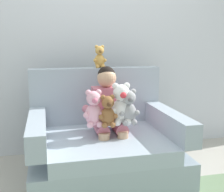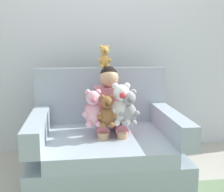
# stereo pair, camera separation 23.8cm
# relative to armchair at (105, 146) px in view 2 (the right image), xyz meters

# --- Properties ---
(ground_plane) EXTENTS (8.00, 8.00, 0.00)m
(ground_plane) POSITION_rel_armchair_xyz_m (0.00, -0.05, -0.29)
(ground_plane) COLOR #ADA89E
(back_wall) EXTENTS (6.00, 0.10, 2.60)m
(back_wall) POSITION_rel_armchair_xyz_m (0.00, 0.75, 1.01)
(back_wall) COLOR silver
(back_wall) RESTS_ON ground
(armchair) EXTENTS (1.27, 1.00, 0.95)m
(armchair) POSITION_rel_armchair_xyz_m (0.00, 0.00, 0.00)
(armchair) COLOR #9EADBC
(armchair) RESTS_ON ground
(seated_child) EXTENTS (0.45, 0.39, 0.82)m
(seated_child) POSITION_rel_armchair_xyz_m (0.05, 0.04, 0.33)
(seated_child) COLOR #C66B7F
(seated_child) RESTS_ON armchair
(plush_brown) EXTENTS (0.16, 0.13, 0.27)m
(plush_brown) POSITION_rel_armchair_xyz_m (-0.00, -0.16, 0.35)
(plush_brown) COLOR brown
(plush_brown) RESTS_ON armchair
(plush_white) EXTENTS (0.21, 0.17, 0.35)m
(plush_white) POSITION_rel_armchair_xyz_m (0.13, -0.11, 0.39)
(plush_white) COLOR white
(plush_white) RESTS_ON armchair
(plush_grey) EXTENTS (0.18, 0.15, 0.30)m
(plush_grey) POSITION_rel_armchair_xyz_m (0.18, -0.13, 0.37)
(plush_grey) COLOR #9E9EA3
(plush_grey) RESTS_ON armchair
(plush_pink) EXTENTS (0.18, 0.15, 0.31)m
(plush_pink) POSITION_rel_armchair_xyz_m (-0.11, -0.13, 0.37)
(plush_pink) COLOR #EAA8BC
(plush_pink) RESTS_ON armchair
(plush_honey_on_backrest) EXTENTS (0.13, 0.11, 0.22)m
(plush_honey_on_backrest) POSITION_rel_armchair_xyz_m (0.04, 0.37, 0.76)
(plush_honey_on_backrest) COLOR gold
(plush_honey_on_backrest) RESTS_ON armchair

